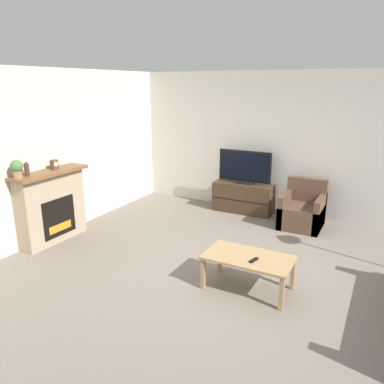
# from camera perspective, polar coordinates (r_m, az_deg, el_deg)

# --- Properties ---
(ground_plane) EXTENTS (24.00, 24.00, 0.00)m
(ground_plane) POSITION_cam_1_polar(r_m,az_deg,el_deg) (5.22, 5.60, -11.92)
(ground_plane) COLOR slate
(wall_back) EXTENTS (12.00, 0.06, 2.70)m
(wall_back) POSITION_cam_1_polar(r_m,az_deg,el_deg) (7.32, 14.31, 7.00)
(wall_back) COLOR beige
(wall_back) RESTS_ON ground
(wall_left) EXTENTS (0.06, 12.00, 2.70)m
(wall_left) POSITION_cam_1_polar(r_m,az_deg,el_deg) (6.53, -20.04, 5.47)
(wall_left) COLOR beige
(wall_left) RESTS_ON ground
(fireplace) EXTENTS (0.42, 1.27, 1.16)m
(fireplace) POSITION_cam_1_polar(r_m,az_deg,el_deg) (6.35, -20.63, -1.95)
(fireplace) COLOR tan
(fireplace) RESTS_ON ground
(mantel_vase_left) EXTENTS (0.07, 0.07, 0.21)m
(mantel_vase_left) POSITION_cam_1_polar(r_m,az_deg,el_deg) (5.94, -23.87, 3.18)
(mantel_vase_left) COLOR #512D23
(mantel_vase_left) RESTS_ON fireplace
(mantel_clock) EXTENTS (0.08, 0.11, 0.15)m
(mantel_clock) POSITION_cam_1_polar(r_m,az_deg,el_deg) (6.26, -20.24, 3.95)
(mantel_clock) COLOR brown
(mantel_clock) RESTS_ON fireplace
(potted_plant) EXTENTS (0.18, 0.18, 0.26)m
(potted_plant) POSITION_cam_1_polar(r_m,az_deg,el_deg) (5.84, -25.13, 3.32)
(potted_plant) COLOR #936B4C
(potted_plant) RESTS_ON fireplace
(tv_stand) EXTENTS (1.17, 0.47, 0.58)m
(tv_stand) POSITION_cam_1_polar(r_m,az_deg,el_deg) (7.48, 7.85, -0.82)
(tv_stand) COLOR #422D1E
(tv_stand) RESTS_ON ground
(tv) EXTENTS (1.05, 0.18, 0.65)m
(tv) POSITION_cam_1_polar(r_m,az_deg,el_deg) (7.33, 8.02, 3.62)
(tv) COLOR black
(tv) RESTS_ON tv_stand
(armchair) EXTENTS (0.70, 0.76, 0.83)m
(armchair) POSITION_cam_1_polar(r_m,az_deg,el_deg) (6.92, 16.47, -2.86)
(armchair) COLOR brown
(armchair) RESTS_ON ground
(coffee_table) EXTENTS (1.06, 0.59, 0.44)m
(coffee_table) POSITION_cam_1_polar(r_m,az_deg,el_deg) (4.68, 8.59, -10.28)
(coffee_table) COLOR #A37F56
(coffee_table) RESTS_ON ground
(remote) EXTENTS (0.08, 0.16, 0.02)m
(remote) POSITION_cam_1_polar(r_m,az_deg,el_deg) (4.55, 9.39, -10.20)
(remote) COLOR black
(remote) RESTS_ON coffee_table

